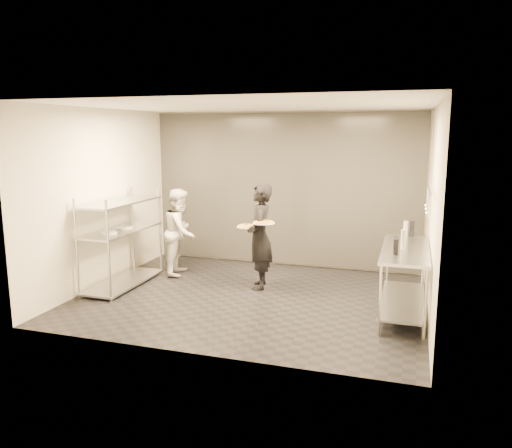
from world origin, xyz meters
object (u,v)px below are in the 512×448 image
(waiter, at_px, (260,236))
(pizza_plate_near, at_px, (247,226))
(bottle_green, at_px, (403,239))
(pass_rack, at_px, (122,238))
(pizza_plate_far, at_px, (264,222))
(bottle_dark, at_px, (412,228))
(prep_counter, at_px, (404,269))
(salad_plate, at_px, (262,197))
(bottle_clear, at_px, (406,229))
(chef, at_px, (180,232))
(pos_monitor, at_px, (396,245))

(waiter, xyz_separation_m, pizza_plate_near, (-0.16, -0.17, 0.19))
(bottle_green, bearing_deg, pass_rack, 179.86)
(pizza_plate_far, relative_size, bottle_dark, 1.44)
(pass_rack, relative_size, pizza_plate_far, 4.81)
(prep_counter, relative_size, salad_plate, 6.84)
(pizza_plate_near, relative_size, bottle_clear, 1.38)
(pass_rack, xyz_separation_m, pizza_plate_far, (2.27, 0.31, 0.33))
(pass_rack, distance_m, prep_counter, 4.33)
(prep_counter, distance_m, salad_plate, 2.53)
(bottle_green, bearing_deg, chef, 166.40)
(salad_plate, relative_size, bottle_green, 1.09)
(pass_rack, distance_m, bottle_green, 4.30)
(chef, relative_size, pizza_plate_near, 4.77)
(pass_rack, height_order, chef, pass_rack)
(pos_monitor, relative_size, bottle_clear, 1.23)
(chef, relative_size, bottle_clear, 6.59)
(salad_plate, relative_size, bottle_dark, 1.14)
(chef, height_order, pizza_plate_far, chef)
(salad_plate, bearing_deg, pizza_plate_near, -100.26)
(pizza_plate_far, xyz_separation_m, bottle_dark, (2.13, 0.49, -0.06))
(pass_rack, height_order, waiter, waiter)
(pos_monitor, bearing_deg, prep_counter, 66.63)
(pizza_plate_near, xyz_separation_m, bottle_dark, (2.42, 0.45, 0.02))
(bottle_clear, relative_size, bottle_dark, 0.97)
(salad_plate, bearing_deg, chef, 179.26)
(bottle_green, bearing_deg, bottle_dark, 82.46)
(pizza_plate_far, bearing_deg, prep_counter, -8.49)
(salad_plate, bearing_deg, bottle_clear, -2.16)
(pizza_plate_near, distance_m, salad_plate, 0.65)
(pizza_plate_near, relative_size, pizza_plate_far, 0.93)
(pizza_plate_near, distance_m, bottle_dark, 2.46)
(waiter, distance_m, pos_monitor, 2.24)
(prep_counter, distance_m, pizza_plate_near, 2.40)
(prep_counter, relative_size, chef, 1.21)
(waiter, relative_size, pizza_plate_far, 4.98)
(bottle_dark, bearing_deg, pass_rack, -169.67)
(pass_rack, bearing_deg, chef, 55.81)
(pass_rack, bearing_deg, pos_monitor, -4.44)
(pizza_plate_far, xyz_separation_m, bottle_green, (2.03, -0.32, -0.06))
(pass_rack, relative_size, pos_monitor, 5.81)
(salad_plate, bearing_deg, bottle_green, -21.54)
(bottle_clear, bearing_deg, salad_plate, 177.84)
(pizza_plate_near, distance_m, pizza_plate_far, 0.30)
(salad_plate, relative_size, bottle_clear, 1.17)
(prep_counter, distance_m, chef, 3.83)
(pizza_plate_far, relative_size, salad_plate, 1.26)
(salad_plate, distance_m, pos_monitor, 2.47)
(prep_counter, relative_size, pizza_plate_near, 5.79)
(salad_plate, bearing_deg, bottle_dark, -1.51)
(bottle_clear, bearing_deg, bottle_dark, 14.06)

